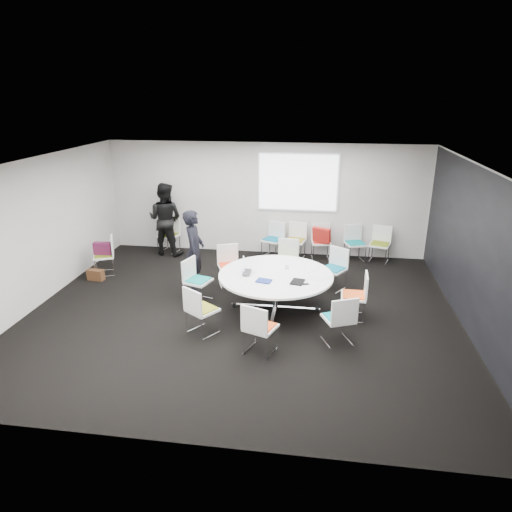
# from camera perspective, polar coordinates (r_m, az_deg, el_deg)

# --- Properties ---
(room_shell) EXTENTS (8.08, 7.08, 2.88)m
(room_shell) POSITION_cam_1_polar(r_m,az_deg,el_deg) (8.19, -1.13, 1.73)
(room_shell) COLOR black
(room_shell) RESTS_ON ground
(conference_table) EXTENTS (2.15, 2.15, 0.73)m
(conference_table) POSITION_cam_1_polar(r_m,az_deg,el_deg) (8.62, 2.47, -3.51)
(conference_table) COLOR silver
(conference_table) RESTS_ON ground
(projection_screen) EXTENTS (1.90, 0.03, 1.35)m
(projection_screen) POSITION_cam_1_polar(r_m,az_deg,el_deg) (11.35, 5.26, 9.13)
(projection_screen) COLOR white
(projection_screen) RESTS_ON room_shell
(chair_ring_a) EXTENTS (0.46, 0.48, 0.88)m
(chair_ring_a) POSITION_cam_1_polar(r_m,az_deg,el_deg) (8.59, 12.09, -5.93)
(chair_ring_a) COLOR silver
(chair_ring_a) RESTS_ON ground
(chair_ring_b) EXTENTS (0.63, 0.63, 0.88)m
(chair_ring_b) POSITION_cam_1_polar(r_m,az_deg,el_deg) (9.75, 9.61, -2.57)
(chair_ring_b) COLOR silver
(chair_ring_b) RESTS_ON ground
(chair_ring_c) EXTENTS (0.49, 0.48, 0.88)m
(chair_ring_c) POSITION_cam_1_polar(r_m,az_deg,el_deg) (10.16, 3.88, -1.39)
(chair_ring_c) COLOR silver
(chair_ring_c) RESTS_ON ground
(chair_ring_d) EXTENTS (0.60, 0.59, 0.88)m
(chair_ring_d) POSITION_cam_1_polar(r_m,az_deg,el_deg) (9.79, -3.32, -2.21)
(chair_ring_d) COLOR silver
(chair_ring_d) RESTS_ON ground
(chair_ring_e) EXTENTS (0.56, 0.57, 0.88)m
(chair_ring_e) POSITION_cam_1_polar(r_m,az_deg,el_deg) (9.11, -7.25, -4.08)
(chair_ring_e) COLOR silver
(chair_ring_e) RESTS_ON ground
(chair_ring_f) EXTENTS (0.63, 0.63, 0.88)m
(chair_ring_f) POSITION_cam_1_polar(r_m,az_deg,el_deg) (7.95, -6.75, -7.80)
(chair_ring_f) COLOR silver
(chair_ring_f) RESTS_ON ground
(chair_ring_g) EXTENTS (0.59, 0.58, 0.88)m
(chair_ring_g) POSITION_cam_1_polar(r_m,az_deg,el_deg) (7.35, 0.51, -10.11)
(chair_ring_g) COLOR silver
(chair_ring_g) RESTS_ON ground
(chair_ring_h) EXTENTS (0.60, 0.59, 0.88)m
(chair_ring_h) POSITION_cam_1_polar(r_m,az_deg,el_deg) (7.73, 10.22, -8.84)
(chair_ring_h) COLOR silver
(chair_ring_h) RESTS_ON ground
(chair_back_a) EXTENTS (0.60, 0.59, 0.88)m
(chair_back_a) POSITION_cam_1_polar(r_m,az_deg,el_deg) (11.50, 2.13, 1.23)
(chair_back_a) COLOR silver
(chair_back_a) RESTS_ON ground
(chair_back_b) EXTENTS (0.54, 0.53, 0.88)m
(chair_back_b) POSITION_cam_1_polar(r_m,az_deg,el_deg) (11.46, 4.94, 1.10)
(chair_back_b) COLOR silver
(chair_back_b) RESTS_ON ground
(chair_back_c) EXTENTS (0.51, 0.50, 0.88)m
(chair_back_c) POSITION_cam_1_polar(r_m,az_deg,el_deg) (11.45, 8.09, 0.94)
(chair_back_c) COLOR silver
(chair_back_c) RESTS_ON ground
(chair_back_d) EXTENTS (0.57, 0.57, 0.88)m
(chair_back_d) POSITION_cam_1_polar(r_m,az_deg,el_deg) (11.47, 12.21, 0.73)
(chair_back_d) COLOR silver
(chair_back_d) RESTS_ON ground
(chair_back_e) EXTENTS (0.57, 0.56, 0.88)m
(chair_back_e) POSITION_cam_1_polar(r_m,az_deg,el_deg) (11.55, 15.14, 0.60)
(chair_back_e) COLOR silver
(chair_back_e) RESTS_ON ground
(chair_spare_left) EXTENTS (0.60, 0.60, 0.88)m
(chair_spare_left) POSITION_cam_1_polar(r_m,az_deg,el_deg) (10.95, -18.33, -0.79)
(chair_spare_left) COLOR silver
(chair_spare_left) RESTS_ON ground
(chair_person_back) EXTENTS (0.58, 0.58, 0.88)m
(chair_person_back) POSITION_cam_1_polar(r_m,az_deg,el_deg) (12.08, -10.81, 1.80)
(chair_person_back) COLOR silver
(chair_person_back) RESTS_ON ground
(person_main) EXTENTS (0.48, 0.67, 1.72)m
(person_main) POSITION_cam_1_polar(r_m,az_deg,el_deg) (9.49, -7.73, 0.67)
(person_main) COLOR black
(person_main) RESTS_ON ground
(person_back) EXTENTS (0.99, 0.82, 1.84)m
(person_back) POSITION_cam_1_polar(r_m,az_deg,el_deg) (11.75, -11.29, 4.55)
(person_back) COLOR black
(person_back) RESTS_ON ground
(laptop) EXTENTS (0.24, 0.37, 0.03)m
(laptop) POSITION_cam_1_polar(r_m,az_deg,el_deg) (8.57, -0.81, -2.10)
(laptop) COLOR #333338
(laptop) RESTS_ON conference_table
(laptop_lid) EXTENTS (0.08, 0.30, 0.22)m
(laptop_lid) POSITION_cam_1_polar(r_m,az_deg,el_deg) (8.69, -1.53, -0.97)
(laptop_lid) COLOR silver
(laptop_lid) RESTS_ON conference_table
(notebook_black) EXTENTS (0.27, 0.34, 0.02)m
(notebook_black) POSITION_cam_1_polar(r_m,az_deg,el_deg) (8.21, 5.21, -3.23)
(notebook_black) COLOR black
(notebook_black) RESTS_ON conference_table
(tablet_folio) EXTENTS (0.30, 0.26, 0.03)m
(tablet_folio) POSITION_cam_1_polar(r_m,az_deg,el_deg) (8.21, 0.99, -3.12)
(tablet_folio) COLOR navy
(tablet_folio) RESTS_ON conference_table
(papers_right) EXTENTS (0.36, 0.36, 0.00)m
(papers_right) POSITION_cam_1_polar(r_m,az_deg,el_deg) (8.82, 6.85, -1.69)
(papers_right) COLOR white
(papers_right) RESTS_ON conference_table
(papers_front) EXTENTS (0.35, 0.29, 0.00)m
(papers_front) POSITION_cam_1_polar(r_m,az_deg,el_deg) (8.41, 7.59, -2.82)
(papers_front) COLOR silver
(papers_front) RESTS_ON conference_table
(cup) EXTENTS (0.08, 0.08, 0.09)m
(cup) POSITION_cam_1_polar(r_m,az_deg,el_deg) (8.79, 3.84, -1.34)
(cup) COLOR white
(cup) RESTS_ON conference_table
(phone) EXTENTS (0.15, 0.10, 0.01)m
(phone) POSITION_cam_1_polar(r_m,az_deg,el_deg) (8.14, 6.13, -3.51)
(phone) COLOR black
(phone) RESTS_ON conference_table
(maroon_bag) EXTENTS (0.41, 0.17, 0.28)m
(maroon_bag) POSITION_cam_1_polar(r_m,az_deg,el_deg) (10.84, -18.60, 0.90)
(maroon_bag) COLOR #581738
(maroon_bag) RESTS_ON chair_spare_left
(brown_bag) EXTENTS (0.37, 0.20, 0.24)m
(brown_bag) POSITION_cam_1_polar(r_m,az_deg,el_deg) (10.72, -19.40, -2.24)
(brown_bag) COLOR #492B17
(brown_bag) RESTS_ON ground
(red_jacket) EXTENTS (0.47, 0.32, 0.36)m
(red_jacket) POSITION_cam_1_polar(r_m,az_deg,el_deg) (11.10, 8.19, 2.64)
(red_jacket) COLOR #A41914
(red_jacket) RESTS_ON chair_back_c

